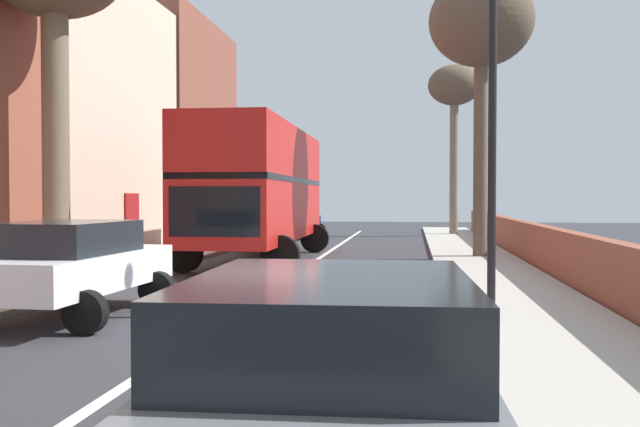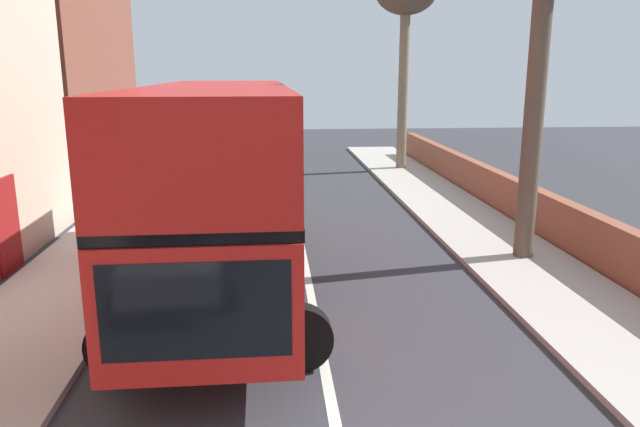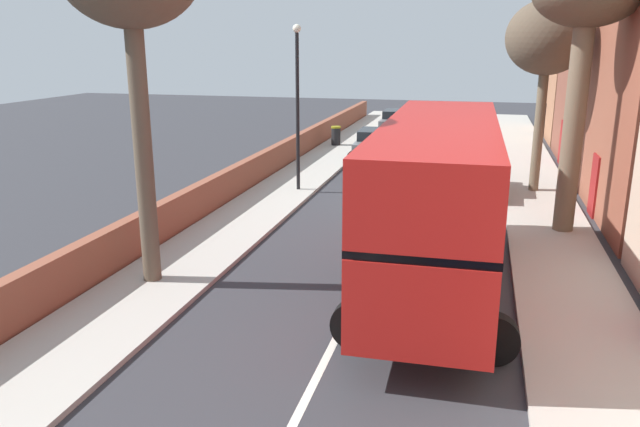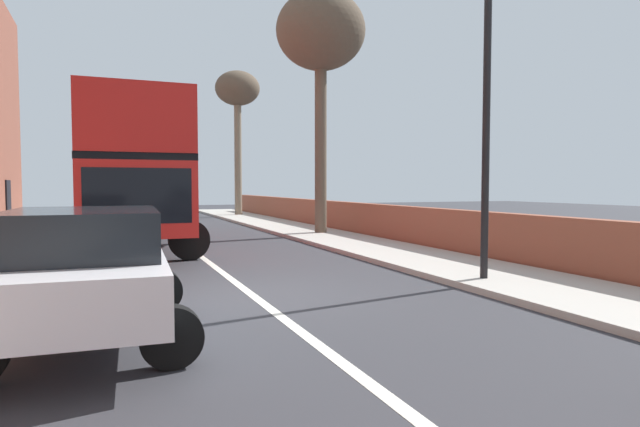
% 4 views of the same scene
% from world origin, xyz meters
% --- Properties ---
extents(double_decker_bus, '(3.65, 10.16, 4.06)m').
position_xyz_m(double_decker_bus, '(-1.70, 8.04, 2.35)').
color(double_decker_bus, red).
rests_on(double_decker_bus, ground).
extents(parked_car_blue_left_2, '(2.43, 4.18, 1.49)m').
position_xyz_m(parked_car_blue_left_2, '(-2.50, 19.97, 0.87)').
color(parked_car_blue_left_2, '#1E389E').
rests_on(parked_car_blue_left_2, ground).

